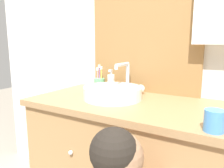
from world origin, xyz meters
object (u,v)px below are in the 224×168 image
object	(u,v)px
sink_basin	(113,92)
toothbrush_holder	(99,83)
drinking_cup	(214,121)
soap_dispenser	(111,82)

from	to	relation	value
sink_basin	toothbrush_holder	xyz separation A→B (m)	(-0.22, 0.18, 0.00)
sink_basin	drinking_cup	world-z (taller)	sink_basin
sink_basin	toothbrush_holder	size ratio (longest dim) A/B	2.25
drinking_cup	sink_basin	bearing A→B (deg)	156.93
sink_basin	toothbrush_holder	world-z (taller)	sink_basin
drinking_cup	soap_dispenser	bearing A→B (deg)	147.97
toothbrush_holder	drinking_cup	world-z (taller)	toothbrush_holder
toothbrush_holder	drinking_cup	bearing A→B (deg)	-28.21
toothbrush_holder	soap_dispenser	distance (m)	0.09
soap_dispenser	sink_basin	bearing A→B (deg)	-55.90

